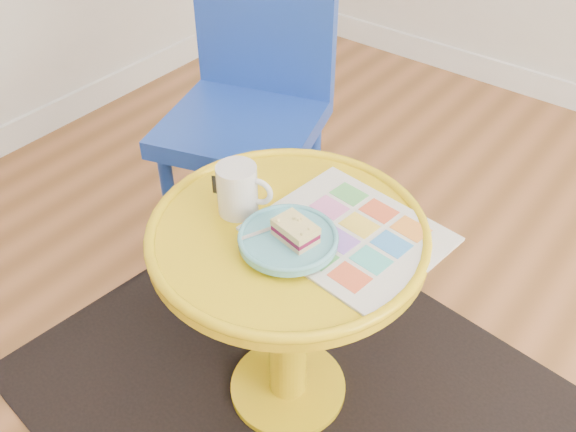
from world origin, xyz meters
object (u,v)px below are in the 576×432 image
Objects in this scene: newspaper at (349,234)px; mug at (238,188)px; side_table at (288,283)px; chair at (251,95)px; plate at (288,240)px.

mug is (-0.24, -0.08, 0.06)m from newspaper.
mug is (-0.13, -0.01, 0.22)m from side_table.
side_table is 4.88× the size of mug.
plate is at bearing -61.07° from chair.
plate is at bearing -119.29° from newspaper.
chair is 2.60× the size of newspaper.
chair reaches higher than newspaper.
chair is at bearing 108.76° from mug.
chair is 0.68m from newspaper.
mug is 0.60× the size of plate.
mug is (0.34, -0.44, 0.09)m from chair.
side_table is 0.21m from newspaper.
plate is at bearing -29.41° from mug.
chair is (-0.47, 0.43, 0.14)m from side_table.
newspaper is 1.79× the size of plate.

